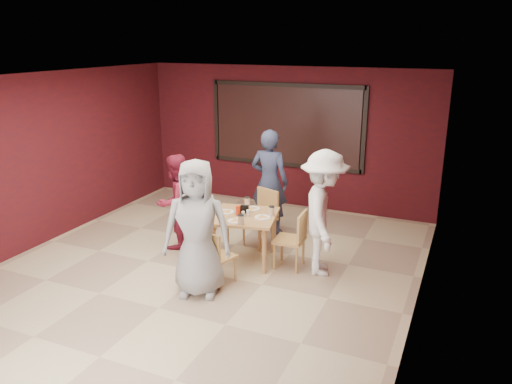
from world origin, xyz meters
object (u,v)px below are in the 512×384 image
at_px(diner_back, 269,182).
at_px(chair_front, 216,254).
at_px(diner_right, 324,213).
at_px(chair_left, 198,228).
at_px(diner_left, 176,202).
at_px(chair_back, 263,214).
at_px(dining_table, 244,220).
at_px(diner_front, 197,228).
at_px(chair_right, 294,237).

bearing_deg(diner_back, chair_front, 90.84).
bearing_deg(diner_right, chair_left, 76.90).
distance_m(chair_left, diner_back, 1.58).
bearing_deg(diner_back, diner_left, 45.49).
height_order(chair_back, chair_left, chair_back).
relative_size(chair_front, diner_back, 0.43).
xyz_separation_m(diner_back, diner_right, (1.31, -1.16, -0.01)).
relative_size(dining_table, chair_back, 1.21).
bearing_deg(chair_front, chair_back, 88.69).
xyz_separation_m(dining_table, diner_back, (-0.11, 1.27, 0.26)).
relative_size(dining_table, diner_left, 0.73).
bearing_deg(chair_left, chair_back, 46.39).
bearing_deg(chair_back, diner_front, -94.08).
height_order(chair_back, diner_right, diner_right).
bearing_deg(chair_left, chair_right, 5.67).
bearing_deg(chair_front, diner_right, 37.88).
height_order(diner_left, diner_right, diner_right).
xyz_separation_m(chair_right, diner_left, (-2.03, -0.00, 0.28)).
height_order(dining_table, chair_front, dining_table).
height_order(chair_back, diner_left, diner_left).
xyz_separation_m(chair_back, diner_left, (-1.25, -0.65, 0.25)).
xyz_separation_m(diner_front, diner_back, (0.03, 2.43, -0.00)).
height_order(chair_left, diner_right, diner_right).
relative_size(chair_front, chair_right, 0.90).
relative_size(chair_front, diner_front, 0.43).
relative_size(chair_back, chair_right, 1.06).
height_order(chair_back, chair_right, chair_back).
relative_size(diner_back, diner_left, 1.19).
relative_size(chair_right, diner_front, 0.48).
bearing_deg(diner_left, chair_back, 131.89).
relative_size(chair_front, chair_left, 0.98).
bearing_deg(diner_back, chair_left, 63.00).
distance_m(diner_front, diner_right, 1.85).
distance_m(diner_back, diner_right, 1.75).
bearing_deg(chair_right, chair_back, 140.30).
bearing_deg(chair_front, chair_left, 133.40).
xyz_separation_m(chair_right, diner_back, (-0.89, 1.20, 0.42)).
distance_m(chair_front, diner_back, 2.18).
bearing_deg(diner_left, chair_left, 87.08).
xyz_separation_m(chair_left, diner_front, (0.63, -1.08, 0.47)).
height_order(chair_left, diner_front, diner_front).
bearing_deg(diner_left, diner_right, 105.24).
xyz_separation_m(chair_front, chair_back, (0.04, 1.58, 0.08)).
bearing_deg(diner_front, chair_left, 101.79).
height_order(chair_front, chair_right, chair_right).
bearing_deg(chair_back, dining_table, -90.13).
relative_size(chair_back, diner_back, 0.51).
bearing_deg(diner_back, chair_back, 100.03).
distance_m(chair_back, diner_back, 0.69).
relative_size(diner_front, diner_back, 1.00).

